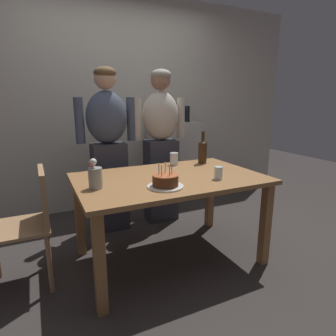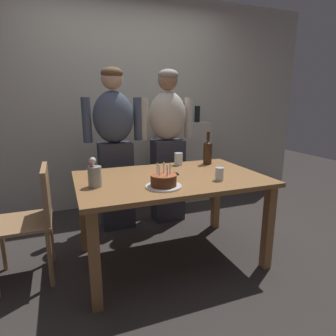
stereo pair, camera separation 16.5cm
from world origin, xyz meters
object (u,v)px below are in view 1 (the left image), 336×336
(person_man_bearded, at_px, (108,148))
(dining_chair, at_px, (31,218))
(water_glass_near, at_px, (218,173))
(person_woman_cardigan, at_px, (161,144))
(water_glass_far, at_px, (174,159))
(flower_vase, at_px, (95,176))
(birthday_cake, at_px, (165,181))
(cell_phone, at_px, (168,174))
(wine_bottle, at_px, (203,151))

(person_man_bearded, distance_m, dining_chair, 1.07)
(water_glass_near, height_order, person_woman_cardigan, person_woman_cardigan)
(water_glass_far, height_order, person_man_bearded, person_man_bearded)
(water_glass_near, bearing_deg, dining_chair, 164.85)
(dining_chair, bearing_deg, flower_vase, 66.03)
(birthday_cake, distance_m, person_man_bearded, 1.08)
(person_woman_cardigan, bearing_deg, water_glass_far, 82.23)
(cell_phone, bearing_deg, water_glass_near, -34.31)
(person_woman_cardigan, bearing_deg, dining_chair, 26.95)
(cell_phone, xyz_separation_m, person_woman_cardigan, (0.27, 0.75, 0.13))
(flower_vase, height_order, person_woman_cardigan, person_woman_cardigan)
(cell_phone, distance_m, dining_chair, 1.09)
(flower_vase, xyz_separation_m, person_woman_cardigan, (0.89, 0.87, 0.04))
(birthday_cake, height_order, dining_chair, birthday_cake)
(water_glass_far, xyz_separation_m, person_woman_cardigan, (0.06, 0.45, 0.07))
(wine_bottle, xyz_separation_m, person_man_bearded, (-0.80, 0.51, 0.01))
(wine_bottle, relative_size, person_woman_cardigan, 0.19)
(flower_vase, height_order, dining_chair, flower_vase)
(flower_vase, bearing_deg, birthday_cake, -22.45)
(water_glass_far, relative_size, cell_phone, 0.82)
(water_glass_near, relative_size, wine_bottle, 0.32)
(water_glass_near, xyz_separation_m, flower_vase, (-0.93, 0.17, 0.04))
(person_man_bearded, bearing_deg, dining_chair, 42.13)
(wine_bottle, distance_m, person_man_bearded, 0.95)
(water_glass_near, xyz_separation_m, cell_phone, (-0.30, 0.29, -0.05))
(cell_phone, xyz_separation_m, flower_vase, (-0.63, -0.12, 0.09))
(flower_vase, distance_m, person_woman_cardigan, 1.25)
(birthday_cake, xyz_separation_m, water_glass_far, (0.38, 0.61, 0.02))
(person_man_bearded, bearing_deg, birthday_cake, 97.86)
(wine_bottle, relative_size, flower_vase, 1.45)
(wine_bottle, xyz_separation_m, cell_phone, (-0.49, -0.24, -0.12))
(wine_bottle, distance_m, person_woman_cardigan, 0.55)
(person_man_bearded, bearing_deg, flower_vase, 70.42)
(person_man_bearded, relative_size, dining_chair, 1.90)
(dining_chair, bearing_deg, person_woman_cardigan, 116.95)
(water_glass_far, bearing_deg, person_woman_cardigan, 82.23)
(water_glass_near, relative_size, cell_phone, 0.70)
(water_glass_far, xyz_separation_m, dining_chair, (-1.27, -0.23, -0.28))
(wine_bottle, bearing_deg, person_woman_cardigan, 113.53)
(birthday_cake, xyz_separation_m, cell_phone, (0.17, 0.31, -0.04))
(cell_phone, distance_m, flower_vase, 0.64)
(flower_vase, relative_size, person_woman_cardigan, 0.13)
(birthday_cake, bearing_deg, water_glass_far, 58.42)
(dining_chair, bearing_deg, cell_phone, 85.99)
(water_glass_near, xyz_separation_m, person_woman_cardigan, (-0.03, 1.05, 0.08))
(water_glass_far, height_order, person_woman_cardigan, person_woman_cardigan)
(water_glass_far, xyz_separation_m, flower_vase, (-0.83, -0.42, 0.03))
(flower_vase, height_order, person_man_bearded, person_man_bearded)
(birthday_cake, xyz_separation_m, wine_bottle, (0.66, 0.55, 0.08))
(birthday_cake, height_order, water_glass_near, birthday_cake)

